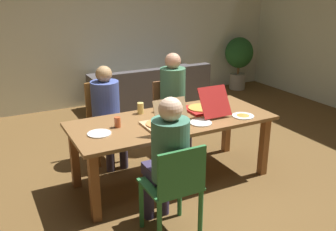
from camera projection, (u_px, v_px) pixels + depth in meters
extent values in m
plane|color=brown|center=(172.00, 179.00, 4.26)|extent=(20.00, 20.00, 0.00)
cube|color=beige|center=(85.00, 22.00, 6.44)|extent=(7.69, 0.12, 2.91)
cube|color=brown|center=(172.00, 121.00, 4.02)|extent=(2.18, 0.91, 0.04)
cube|color=brown|center=(94.00, 188.00, 3.42)|extent=(0.08, 0.08, 0.69)
cube|color=brown|center=(264.00, 146.00, 4.28)|extent=(0.08, 0.08, 0.69)
cube|color=brown|center=(75.00, 157.00, 4.01)|extent=(0.08, 0.08, 0.69)
cube|color=brown|center=(227.00, 126.00, 4.87)|extent=(0.08, 0.08, 0.69)
cylinder|color=brown|center=(190.00, 132.00, 5.00)|extent=(0.04, 0.04, 0.47)
cylinder|color=brown|center=(166.00, 136.00, 4.84)|extent=(0.04, 0.04, 0.47)
cylinder|color=brown|center=(178.00, 124.00, 5.28)|extent=(0.04, 0.04, 0.47)
cylinder|color=brown|center=(155.00, 128.00, 5.12)|extent=(0.04, 0.04, 0.47)
cube|color=brown|center=(173.00, 113.00, 4.98)|extent=(0.42, 0.39, 0.02)
cube|color=brown|center=(166.00, 94.00, 5.06)|extent=(0.40, 0.03, 0.39)
cylinder|color=#3B3135|center=(188.00, 135.00, 4.86)|extent=(0.10, 0.10, 0.49)
cylinder|color=#3B3135|center=(177.00, 137.00, 4.79)|extent=(0.10, 0.10, 0.49)
cube|color=#3B3135|center=(178.00, 111.00, 4.84)|extent=(0.29, 0.29, 0.11)
cylinder|color=#3F7151|center=(173.00, 89.00, 4.87)|extent=(0.33, 0.33, 0.54)
sphere|color=tan|center=(173.00, 61.00, 4.75)|extent=(0.21, 0.21, 0.21)
cylinder|color=#2D7339|center=(141.00, 204.00, 3.36)|extent=(0.04, 0.04, 0.47)
cylinder|color=#2D7339|center=(180.00, 194.00, 3.53)|extent=(0.04, 0.04, 0.47)
cylinder|color=#2D7339|center=(159.00, 227.00, 3.05)|extent=(0.04, 0.04, 0.47)
cylinder|color=#2D7339|center=(200.00, 214.00, 3.22)|extent=(0.04, 0.04, 0.47)
cube|color=#2D7339|center=(170.00, 184.00, 3.21)|extent=(0.45, 0.43, 0.02)
cube|color=#2D7339|center=(182.00, 173.00, 2.97)|extent=(0.43, 0.03, 0.39)
cylinder|color=#352D4C|center=(149.00, 195.00, 3.49)|extent=(0.10, 0.10, 0.49)
cylinder|color=#352D4C|center=(164.00, 191.00, 3.56)|extent=(0.10, 0.10, 0.49)
cube|color=#352D4C|center=(163.00, 171.00, 3.31)|extent=(0.29, 0.30, 0.11)
cylinder|color=#3E735D|center=(170.00, 150.00, 3.10)|extent=(0.32, 0.32, 0.53)
sphere|color=beige|center=(171.00, 109.00, 2.98)|extent=(0.20, 0.20, 0.20)
cylinder|color=#9A642C|center=(126.00, 143.00, 4.63)|extent=(0.04, 0.04, 0.47)
cylinder|color=#9A642C|center=(98.00, 149.00, 4.48)|extent=(0.04, 0.04, 0.47)
cylinder|color=#9A642C|center=(116.00, 134.00, 4.91)|extent=(0.04, 0.04, 0.47)
cylinder|color=#9A642C|center=(90.00, 139.00, 4.76)|extent=(0.04, 0.04, 0.47)
cube|color=#9A642C|center=(107.00, 123.00, 4.61)|extent=(0.41, 0.39, 0.02)
cube|color=#9A642C|center=(101.00, 100.00, 4.68)|extent=(0.39, 0.03, 0.47)
cylinder|color=#433A4B|center=(123.00, 149.00, 4.45)|extent=(0.10, 0.10, 0.49)
cylinder|color=#433A4B|center=(110.00, 152.00, 4.38)|extent=(0.10, 0.10, 0.49)
cube|color=#433A4B|center=(111.00, 123.00, 4.45)|extent=(0.30, 0.35, 0.11)
cylinder|color=#42549D|center=(105.00, 100.00, 4.52)|extent=(0.34, 0.34, 0.46)
sphere|color=#A78054|center=(104.00, 74.00, 4.41)|extent=(0.20, 0.20, 0.20)
cube|color=tan|center=(161.00, 125.00, 3.82)|extent=(0.34, 0.34, 0.02)
cylinder|color=#BF7E3F|center=(161.00, 124.00, 3.82)|extent=(0.30, 0.30, 0.01)
cube|color=tan|center=(171.00, 116.00, 3.57)|extent=(0.34, 0.13, 0.32)
cube|color=#AD1F1C|center=(201.00, 109.00, 4.30)|extent=(0.35, 0.35, 0.02)
cylinder|color=gold|center=(201.00, 108.00, 4.29)|extent=(0.30, 0.30, 0.01)
cube|color=#AD1F1C|center=(215.00, 102.00, 4.03)|extent=(0.35, 0.18, 0.30)
cylinder|color=white|center=(99.00, 134.00, 3.62)|extent=(0.23, 0.23, 0.01)
cylinder|color=white|center=(243.00, 116.00, 4.10)|extent=(0.24, 0.24, 0.01)
cone|color=#C08633|center=(243.00, 115.00, 4.09)|extent=(0.14, 0.14, 0.02)
cylinder|color=white|center=(201.00, 123.00, 3.90)|extent=(0.23, 0.23, 0.01)
cylinder|color=#DAC265|center=(140.00, 108.00, 4.17)|extent=(0.07, 0.07, 0.12)
cylinder|color=#D9C566|center=(159.00, 106.00, 4.23)|extent=(0.06, 0.06, 0.13)
cylinder|color=#BA522C|center=(117.00, 122.00, 3.78)|extent=(0.06, 0.06, 0.11)
cube|color=#4A4648|center=(149.00, 95.00, 6.73)|extent=(2.00, 0.91, 0.42)
cube|color=#4A4648|center=(158.00, 79.00, 6.29)|extent=(2.00, 0.16, 0.33)
cube|color=#4A4648|center=(99.00, 84.00, 6.24)|extent=(0.20, 0.86, 0.18)
cube|color=#4A4648|center=(192.00, 73.00, 7.02)|extent=(0.20, 0.86, 0.18)
cylinder|color=gray|center=(237.00, 81.00, 7.85)|extent=(0.33, 0.33, 0.32)
cylinder|color=brown|center=(238.00, 69.00, 7.76)|extent=(0.05, 0.05, 0.21)
ellipsoid|color=#205624|center=(239.00, 53.00, 7.65)|extent=(0.56, 0.56, 0.62)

